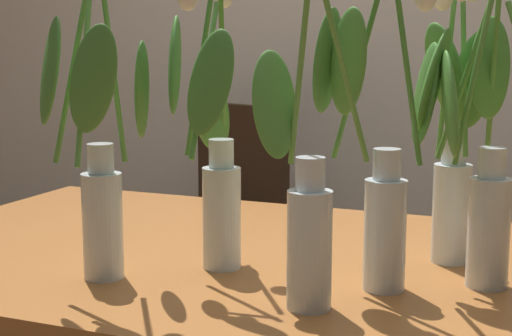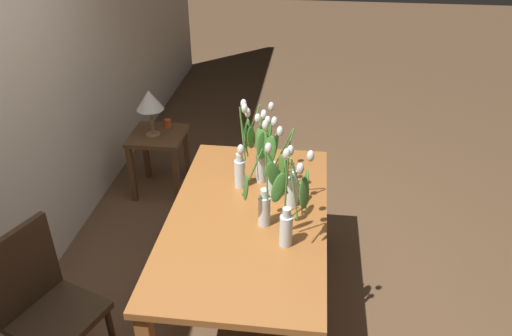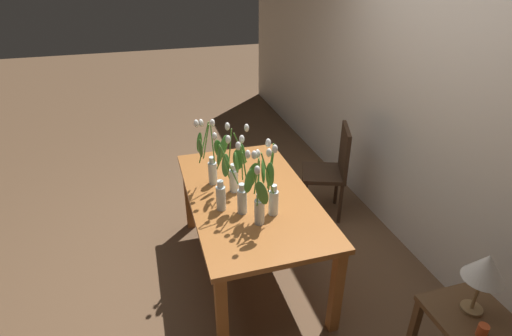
% 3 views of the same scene
% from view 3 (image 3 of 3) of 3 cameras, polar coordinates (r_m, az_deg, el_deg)
% --- Properties ---
extents(ground_plane, '(18.00, 18.00, 0.00)m').
position_cam_3_polar(ground_plane, '(3.46, -0.80, -14.16)').
color(ground_plane, brown).
extents(room_wall_rear, '(9.00, 0.10, 2.70)m').
position_cam_3_polar(room_wall_rear, '(3.42, 23.96, 9.09)').
color(room_wall_rear, silver).
rests_on(room_wall_rear, ground).
extents(dining_table, '(1.60, 0.90, 0.74)m').
position_cam_3_polar(dining_table, '(3.06, -0.88, -5.17)').
color(dining_table, '#A3602D').
rests_on(dining_table, ground).
extents(tulip_vase_0, '(0.19, 0.22, 0.56)m').
position_cam_3_polar(tulip_vase_0, '(3.05, -6.63, 1.20)').
color(tulip_vase_0, silver).
rests_on(tulip_vase_0, dining_table).
extents(tulip_vase_1, '(0.26, 0.23, 0.56)m').
position_cam_3_polar(tulip_vase_1, '(2.59, 0.49, -3.67)').
color(tulip_vase_1, silver).
rests_on(tulip_vase_1, dining_table).
extents(tulip_vase_2, '(0.20, 0.18, 0.53)m').
position_cam_3_polar(tulip_vase_2, '(2.77, -4.55, -2.48)').
color(tulip_vase_2, silver).
rests_on(tulip_vase_2, dining_table).
extents(tulip_vase_3, '(0.20, 0.28, 0.54)m').
position_cam_3_polar(tulip_vase_3, '(2.96, -3.48, 0.25)').
color(tulip_vase_3, silver).
rests_on(tulip_vase_3, dining_table).
extents(tulip_vase_4, '(0.22, 0.14, 0.54)m').
position_cam_3_polar(tulip_vase_4, '(2.72, -1.86, -2.98)').
color(tulip_vase_4, silver).
rests_on(tulip_vase_4, dining_table).
extents(tulip_vase_5, '(0.16, 0.14, 0.57)m').
position_cam_3_polar(tulip_vase_5, '(2.68, 2.22, -3.31)').
color(tulip_vase_5, silver).
rests_on(tulip_vase_5, dining_table).
extents(dining_chair, '(0.51, 0.51, 0.93)m').
position_cam_3_polar(dining_chair, '(3.91, 10.80, 0.16)').
color(dining_chair, '#382619').
rests_on(dining_chair, ground).
extents(side_table, '(0.44, 0.44, 0.55)m').
position_cam_3_polar(side_table, '(2.76, 27.96, -19.69)').
color(side_table, brown).
rests_on(side_table, ground).
extents(table_lamp, '(0.22, 0.22, 0.40)m').
position_cam_3_polar(table_lamp, '(2.51, 29.98, -12.36)').
color(table_lamp, olive).
rests_on(table_lamp, side_table).
extents(pillar_candle, '(0.06, 0.06, 0.07)m').
position_cam_3_polar(pillar_candle, '(2.56, 29.65, -19.55)').
color(pillar_candle, '#CC4C23').
rests_on(pillar_candle, side_table).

